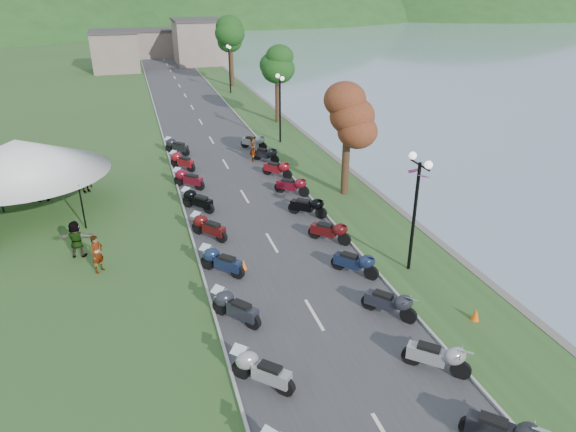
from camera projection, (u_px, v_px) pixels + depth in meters
road at (211, 140)px, 39.88m from camera, size 7.00×120.00×0.02m
hills_backdrop at (139, 17)px, 179.19m from camera, size 360.00×120.00×76.00m
far_building at (150, 45)px, 77.50m from camera, size 18.00×16.00×5.00m
moto_row_left at (228, 284)px, 19.91m from camera, size 2.60×40.39×1.10m
moto_row_right at (356, 263)px, 21.41m from camera, size 2.60×39.45×1.10m
vendor_tent_main at (23, 177)px, 26.63m from camera, size 5.89×5.89×4.00m
tree_lakeside at (347, 134)px, 28.42m from camera, size 2.55×2.55×7.09m
pedestrian_a at (100, 271)px, 21.87m from camera, size 0.74×0.75×1.67m
pedestrian_b at (43, 201)px, 28.89m from camera, size 0.87×0.50×1.74m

